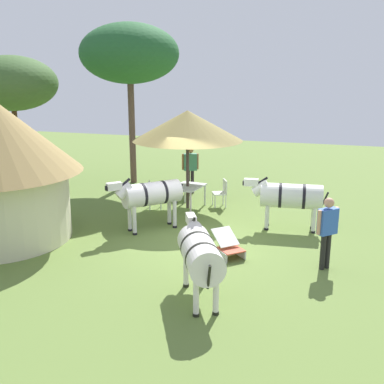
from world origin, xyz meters
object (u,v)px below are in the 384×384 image
Objects in this scene: shade_umbrella at (187,126)px; zebra_by_umbrella at (200,253)px; patio_chair_near_hut at (222,191)px; guest_beside_umbrella at (190,166)px; zebra_nearest_camera at (289,196)px; patio_chair_east_end at (153,193)px; zebra_toward_hut at (150,195)px; patio_dining_table at (188,189)px; standing_watcher at (327,227)px; striped_lounge_chair at (228,247)px; acacia_tree_right_background at (130,54)px; acacia_tree_far_lawn at (11,84)px.

shade_umbrella is 6.44m from zebra_by_umbrella.
patio_chair_near_hut is 6.45m from zebra_by_umbrella.
zebra_nearest_camera is (-2.92, -3.86, -0.07)m from guest_beside_umbrella.
guest_beside_umbrella is 8.07m from zebra_by_umbrella.
zebra_toward_hut is at bearing -0.59° from patio_chair_east_end.
patio_chair_east_end is at bearing 111.61° from patio_dining_table.
zebra_toward_hut is at bearing 119.36° from standing_watcher.
shade_umbrella is 2.64× the size of patio_dining_table.
zebra_by_umbrella is at bearing 9.35° from patio_chair_east_end.
guest_beside_umbrella reaches higher than striped_lounge_chair.
shade_umbrella is 1.69× the size of zebra_by_umbrella.
striped_lounge_chair is 0.40× the size of zebra_nearest_camera.
patio_chair_east_end is 4.56m from striped_lounge_chair.
acacia_tree_right_background is (5.08, 2.88, 3.95)m from zebra_toward_hut.
standing_watcher is at bearing -128.74° from shade_umbrella.
patio_dining_table is 1.47× the size of patio_chair_east_end.
standing_watcher reaches higher than striped_lounge_chair.
acacia_tree_far_lawn reaches higher than standing_watcher.
patio_dining_table is 1.47× the size of patio_chair_near_hut.
zebra_by_umbrella is 11.70m from acacia_tree_far_lawn.
zebra_toward_hut is (-2.34, 0.33, 0.38)m from patio_dining_table.
patio_chair_east_end is 2.28m from patio_chair_near_hut.
patio_dining_table is 0.27× the size of acacia_tree_far_lawn.
shade_umbrella reaches higher than zebra_by_umbrella.
shade_umbrella is 3.88× the size of patio_chair_east_end.
striped_lounge_chair is (-3.57, -2.22, -2.44)m from shade_umbrella.
zebra_nearest_camera is at bearing 116.96° from guest_beside_umbrella.
patio_dining_table is at bearing -153.43° from shade_umbrella.
patio_dining_table is at bearing 83.23° from zebra_by_umbrella.
guest_beside_umbrella is (1.29, 1.51, 0.51)m from patio_chair_near_hut.
acacia_tree_right_background reaches higher than patio_dining_table.
zebra_toward_hut is (-1.92, -0.74, 0.51)m from patio_chair_east_end.
patio_dining_table is 6.21m from zebra_by_umbrella.
standing_watcher is at bearing -162.30° from zebra_nearest_camera.
shade_umbrella is 4.80m from acacia_tree_right_background.
zebra_toward_hut reaches higher than zebra_by_umbrella.
patio_chair_near_hut reaches higher than patio_dining_table.
patio_dining_table is 2.39m from zebra_toward_hut.
guest_beside_umbrella is 7.25m from acacia_tree_far_lawn.
acacia_tree_far_lawn is at bearing 73.64° from zebra_nearest_camera.
shade_umbrella is at bearing -130.50° from acacia_tree_right_background.
striped_lounge_chair is at bearing -148.11° from patio_dining_table.
patio_chair_east_end is at bearing 104.13° from standing_watcher.
shade_umbrella is at bearing 90.00° from patio_chair_east_end.
acacia_tree_far_lawn is (-1.07, 6.57, 2.87)m from guest_beside_umbrella.
zebra_by_umbrella is (-2.24, 0.05, 0.71)m from striped_lounge_chair.
acacia_tree_far_lawn reaches higher than patio_dining_table.
patio_chair_east_end is at bearing -100.93° from acacia_tree_far_lawn.
zebra_by_umbrella is at bearing 163.05° from patio_chair_near_hut.
striped_lounge_chair is at bearing -162.49° from zebra_toward_hut.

